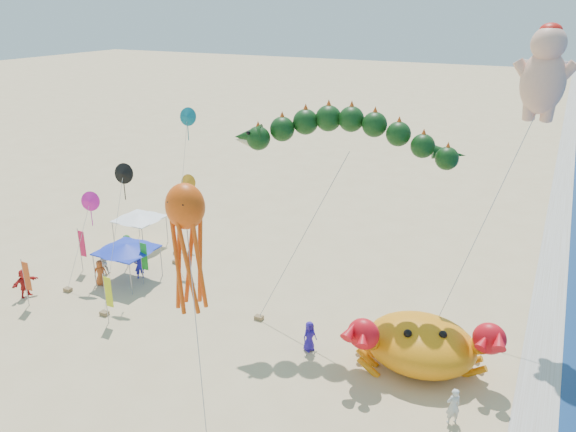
% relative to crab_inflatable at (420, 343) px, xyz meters
% --- Properties ---
extents(ground, '(320.00, 320.00, 0.00)m').
position_rel_crab_inflatable_xyz_m(ground, '(-6.27, -0.46, -1.48)').
color(ground, '#D1B784').
rests_on(ground, ground).
extents(foam_strip, '(320.00, 320.00, 0.00)m').
position_rel_crab_inflatable_xyz_m(foam_strip, '(5.73, -0.46, -1.47)').
color(foam_strip, silver).
rests_on(foam_strip, ground).
extents(crab_inflatable, '(7.65, 6.47, 3.35)m').
position_rel_crab_inflatable_xyz_m(crab_inflatable, '(0.00, 0.00, 0.00)').
color(crab_inflatable, orange).
rests_on(crab_inflatable, ground).
extents(dragon_kite, '(12.09, 5.68, 12.17)m').
position_rel_crab_inflatable_xyz_m(dragon_kite, '(-5.38, 2.75, 9.37)').
color(dragon_kite, black).
rests_on(dragon_kite, ground).
extents(cherub_kite, '(4.94, 6.00, 16.77)m').
position_rel_crab_inflatable_xyz_m(cherub_kite, '(3.44, 8.64, 12.86)').
color(cherub_kite, '#F2B094').
rests_on(cherub_kite, ground).
extents(octopus_kite, '(2.91, 2.90, 10.95)m').
position_rel_crab_inflatable_xyz_m(octopus_kite, '(-8.44, -7.54, 7.07)').
color(octopus_kite, '#E64C0C').
rests_on(octopus_kite, ground).
extents(canopy_blue, '(3.67, 3.67, 2.71)m').
position_rel_crab_inflatable_xyz_m(canopy_blue, '(-20.08, 1.05, 0.97)').
color(canopy_blue, gray).
rests_on(canopy_blue, ground).
extents(canopy_white, '(3.40, 3.40, 2.71)m').
position_rel_crab_inflatable_xyz_m(canopy_white, '(-23.22, 6.01, 0.96)').
color(canopy_white, gray).
rests_on(canopy_white, ground).
extents(feather_flags, '(7.13, 5.48, 3.20)m').
position_rel_crab_inflatable_xyz_m(feather_flags, '(-20.72, -1.63, 0.54)').
color(feather_flags, gray).
rests_on(feather_flags, ground).
extents(beachgoers, '(27.74, 9.08, 1.89)m').
position_rel_crab_inflatable_xyz_m(beachgoers, '(-18.77, -0.39, -0.58)').
color(beachgoers, '#2C1B9E').
rests_on(beachgoers, ground).
extents(small_kites, '(4.64, 11.49, 10.94)m').
position_rel_crab_inflatable_xyz_m(small_kites, '(-20.04, 3.75, 4.95)').
color(small_kites, black).
rests_on(small_kites, ground).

